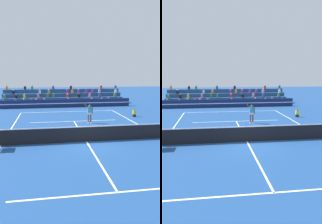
{
  "view_description": "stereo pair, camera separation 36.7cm",
  "coord_description": "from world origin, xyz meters",
  "views": [
    {
      "loc": [
        -2.63,
        -13.8,
        4.48
      ],
      "look_at": [
        0.39,
        5.22,
        1.1
      ],
      "focal_mm": 35.0,
      "sensor_mm": 36.0,
      "label": 1
    },
    {
      "loc": [
        -2.27,
        -13.85,
        4.48
      ],
      "look_at": [
        0.39,
        5.22,
        1.1
      ],
      "focal_mm": 35.0,
      "sensor_mm": 36.0,
      "label": 2
    }
  ],
  "objects": [
    {
      "name": "ground_plane",
      "position": [
        0.0,
        0.0,
        0.0
      ],
      "size": [
        120.0,
        120.0,
        0.0
      ],
      "primitive_type": "plane",
      "color": "navy"
    },
    {
      "name": "court_lines",
      "position": [
        0.0,
        0.0,
        0.0
      ],
      "size": [
        11.1,
        23.9,
        0.01
      ],
      "color": "white",
      "rests_on": "ground"
    },
    {
      "name": "tennis_net",
      "position": [
        0.0,
        0.0,
        0.54
      ],
      "size": [
        12.0,
        0.1,
        1.1
      ],
      "color": "black",
      "rests_on": "ground"
    },
    {
      "name": "sponsor_banner_wall",
      "position": [
        0.0,
        15.45,
        0.55
      ],
      "size": [
        18.0,
        0.26,
        1.1
      ],
      "color": "navy",
      "rests_on": "ground"
    },
    {
      "name": "bleacher_stand",
      "position": [
        -0.0,
        18.61,
        0.84
      ],
      "size": [
        17.43,
        3.8,
        2.83
      ],
      "color": "navy",
      "rests_on": "ground"
    },
    {
      "name": "ball_kid_courtside",
      "position": [
        6.59,
        7.66,
        0.33
      ],
      "size": [
        0.3,
        0.36,
        0.84
      ],
      "color": "black",
      "rests_on": "ground"
    },
    {
      "name": "tennis_player",
      "position": [
        1.27,
        5.37,
        0.98
      ],
      "size": [
        1.25,
        0.34,
        2.38
      ],
      "color": "brown",
      "rests_on": "ground"
    },
    {
      "name": "tennis_ball",
      "position": [
        -4.28,
        6.37,
        0.03
      ],
      "size": [
        0.07,
        0.07,
        0.07
      ],
      "primitive_type": "sphere",
      "color": "#C6DB33",
      "rests_on": "ground"
    }
  ]
}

